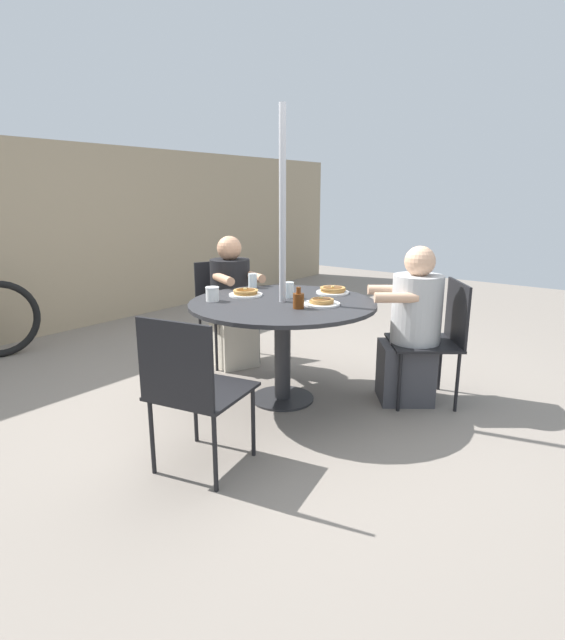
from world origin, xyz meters
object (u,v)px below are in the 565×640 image
(diner_south, at_px, (411,332))
(coffee_cup, at_px, (212,294))
(diner_north, at_px, (232,307))
(patio_chair_east, at_px, (192,385))
(pancake_plate_b, at_px, (246,293))
(patio_chair_north, at_px, (224,304))
(syrup_bottle, at_px, (299,300))
(pancake_plate_a, at_px, (333,291))
(drinking_glass_b, at_px, (289,290))
(pancake_plate_c, at_px, (322,302))
(patio_table, at_px, (282,317))
(patio_chair_south, at_px, (437,334))
(drinking_glass_a, at_px, (253,281))

(diner_south, distance_m, coffee_cup, 1.42)
(diner_north, height_order, patio_chair_east, diner_north)
(pancake_plate_b, bearing_deg, patio_chair_north, 56.10)
(syrup_bottle, bearing_deg, diner_north, 65.84)
(patio_chair_east, distance_m, pancake_plate_a, 1.55)
(diner_north, xyz_separation_m, patio_chair_east, (-1.42, -1.06, -0.01))
(pancake_plate_b, bearing_deg, drinking_glass_b, -65.95)
(patio_chair_north, bearing_deg, patio_chair_east, 62.97)
(diner_south, distance_m, pancake_plate_c, 0.69)
(patio_chair_east, xyz_separation_m, pancake_plate_c, (1.14, -0.04, 0.25))
(patio_chair_north, distance_m, diner_north, 0.18)
(diner_north, distance_m, syrup_bottle, 1.17)
(patio_table, height_order, pancake_plate_c, pancake_plate_c)
(diner_north, bearing_deg, syrup_bottle, 89.63)
(patio_chair_east, distance_m, drinking_glass_b, 1.25)
(patio_table, relative_size, diner_north, 1.17)
(patio_chair_south, distance_m, pancake_plate_b, 1.39)
(pancake_plate_b, xyz_separation_m, coffee_cup, (-0.28, 0.06, 0.03))
(pancake_plate_a, bearing_deg, pancake_plate_b, 135.37)
(diner_south, bearing_deg, patio_table, 90.00)
(pancake_plate_b, distance_m, coffee_cup, 0.29)
(syrup_bottle, distance_m, coffee_cup, 0.63)
(pancake_plate_c, bearing_deg, pancake_plate_b, 97.28)
(patio_table, relative_size, syrup_bottle, 9.24)
(pancake_plate_c, height_order, drinking_glass_a, drinking_glass_a)
(patio_chair_north, bearing_deg, pancake_plate_a, 115.24)
(diner_north, xyz_separation_m, drinking_glass_b, (-0.23, -0.78, 0.27))
(patio_table, xyz_separation_m, diner_south, (0.54, -0.72, -0.11))
(diner_south, height_order, drinking_glass_b, diner_south)
(pancake_plate_a, bearing_deg, drinking_glass_a, 106.50)
(syrup_bottle, xyz_separation_m, drinking_glass_a, (0.38, 0.72, 0.00))
(diner_north, relative_size, pancake_plate_c, 4.51)
(patio_chair_north, distance_m, patio_chair_south, 1.87)
(diner_south, height_order, pancake_plate_c, diner_south)
(pancake_plate_c, bearing_deg, patio_chair_east, 177.76)
(pancake_plate_a, relative_size, drinking_glass_a, 2.20)
(pancake_plate_a, relative_size, syrup_bottle, 1.75)
(patio_chair_south, height_order, syrup_bottle, same)
(patio_table, relative_size, patio_chair_south, 1.50)
(pancake_plate_a, distance_m, pancake_plate_b, 0.65)
(coffee_cup, xyz_separation_m, drinking_glass_a, (0.56, 0.12, 0.01))
(drinking_glass_a, bearing_deg, diner_south, -77.82)
(patio_chair_north, bearing_deg, patio_chair_south, 120.39)
(patio_table, height_order, diner_south, diner_south)
(syrup_bottle, height_order, coffee_cup, syrup_bottle)
(patio_chair_north, bearing_deg, coffee_cup, 63.32)
(diner_north, relative_size, drinking_glass_a, 9.93)
(diner_south, relative_size, drinking_glass_a, 9.94)
(diner_north, bearing_deg, pancake_plate_c, 99.19)
(diner_north, height_order, pancake_plate_a, diner_north)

